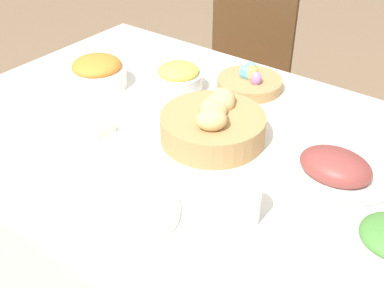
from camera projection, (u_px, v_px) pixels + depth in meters
The scene contains 13 objects.
dining_table at pixel (208, 243), 1.48m from camera, with size 1.60×1.01×0.74m.
chair_far_left at pixel (237, 64), 2.19m from camera, with size 0.43×0.43×0.97m.
bread_basket at pixel (213, 123), 1.26m from camera, with size 0.28×0.28×0.12m.
egg_basket at pixel (250, 82), 1.51m from camera, with size 0.20×0.20×0.08m.
ham_platter at pixel (335, 168), 1.14m from camera, with size 0.27×0.19×0.07m.
carrot_bowl at pixel (97, 72), 1.52m from camera, with size 0.18×0.18×0.10m.
pineapple_bowl at pixel (178, 78), 1.49m from camera, with size 0.15×0.15×0.09m.
dinner_plate at pixel (121, 211), 1.05m from camera, with size 0.26×0.26×0.01m.
fork at pixel (74, 185), 1.12m from camera, with size 0.02×0.20×0.00m.
knife at pixel (176, 243), 0.97m from camera, with size 0.02×0.20×0.00m.
spoon at pixel (188, 250), 0.96m from camera, with size 0.02×0.20×0.00m.
drinking_cup at pixel (242, 203), 1.01m from camera, with size 0.08×0.08×0.09m.
butter_dish at pixel (92, 127), 1.31m from camera, with size 0.11×0.07×0.03m.
Camera 1 is at (0.59, -0.86, 1.46)m, focal length 45.00 mm.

